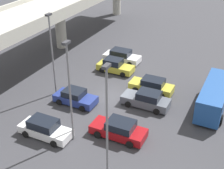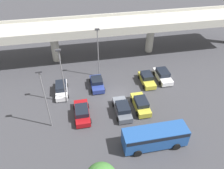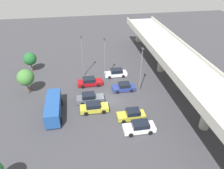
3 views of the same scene
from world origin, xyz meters
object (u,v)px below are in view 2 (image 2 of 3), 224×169
Objects in this scene: lamp_post_by_overpass at (62,74)px; parked_car_4 at (141,104)px; parked_car_1 at (82,112)px; lamp_post_mid_lot at (98,50)px; shuttle_bus at (155,136)px; parked_car_3 at (122,109)px; parked_car_6 at (163,75)px; parked_car_5 at (147,79)px; parked_car_2 at (97,83)px; parked_car_0 at (61,89)px; lamp_post_near_aisle at (45,97)px.

parked_car_4 is at bearing -17.77° from lamp_post_by_overpass.
lamp_post_mid_lot is at bearing -22.19° from parked_car_1.
shuttle_bus is (-0.32, -6.47, 0.77)m from parked_car_4.
parked_car_3 reaches higher than parked_car_4.
parked_car_6 is 0.61× the size of shuttle_bus.
parked_car_5 is at bearing -26.16° from parked_car_4.
parked_car_6 is 11.65m from lamp_post_mid_lot.
parked_car_2 is 0.50× the size of lamp_post_mid_lot.
parked_car_2 is at bearing 41.32° from parked_car_4.
parked_car_3 is 6.57m from shuttle_bus.
lamp_post_by_overpass is (-5.72, -5.75, 0.09)m from lamp_post_mid_lot.
parked_car_1 is 5.59m from parked_car_3.
parked_car_1 is at bearing 25.06° from parked_car_0.
lamp_post_near_aisle is at bearing -44.55° from parked_car_2.
parked_car_1 is 10.73m from lamp_post_mid_lot.
parked_car_6 is 14.01m from shuttle_bus.
parked_car_4 is at bearing 41.32° from parked_car_2.
parked_car_2 is at bearing 45.45° from lamp_post_near_aisle.
parked_car_5 is 0.58× the size of shuttle_bus.
parked_car_0 is at bearing -152.40° from lamp_post_mid_lot.
lamp_post_mid_lot is (3.71, 9.10, 4.30)m from parked_car_1.
parked_car_0 is at bearing 62.65° from parked_car_4.
shuttle_bus is 14.50m from lamp_post_by_overpass.
parked_car_0 is 0.61× the size of shuttle_bus.
lamp_post_near_aisle reaches higher than parked_car_4.
parked_car_3 reaches higher than parked_car_0.
parked_car_2 is 7.14m from parked_car_3.
parked_car_4 is at bearing -62.77° from lamp_post_mid_lot.
parked_car_2 is at bearing 30.01° from lamp_post_by_overpass.
lamp_post_by_overpass is (-10.07, 9.80, 3.59)m from shuttle_bus.
parked_car_6 is at bearing 21.25° from lamp_post_near_aisle.
lamp_post_mid_lot reaches higher than parked_car_0.
parked_car_4 is at bearing 4.46° from lamp_post_near_aisle.
parked_car_1 is 0.54× the size of lamp_post_by_overpass.
lamp_post_mid_lot is 8.11m from lamp_post_by_overpass.
shuttle_bus is 0.87× the size of lamp_post_by_overpass.
lamp_post_by_overpass is at bearing 63.50° from parked_car_3.
parked_car_6 is (16.83, 0.39, 0.01)m from parked_car_0.
lamp_post_near_aisle is at bearing -24.31° from shuttle_bus.
parked_car_4 is 11.07m from lamp_post_mid_lot.
lamp_post_near_aisle is at bearing -11.92° from parked_car_0.
parked_car_2 is 13.68m from shuttle_bus.
parked_car_1 is 15.42m from parked_car_6.
parked_car_3 is at bearing -78.97° from lamp_post_mid_lot.
parked_car_2 is 10.97m from lamp_post_near_aisle.
shuttle_bus is (8.06, -6.45, 0.80)m from parked_car_1.
parked_car_2 is at bearing -67.99° from shuttle_bus.
parked_car_2 is at bearing -25.36° from parked_car_1.
parked_car_5 is 0.51× the size of lamp_post_mid_lot.
parked_car_5 is (13.87, -0.05, -0.00)m from parked_car_0.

